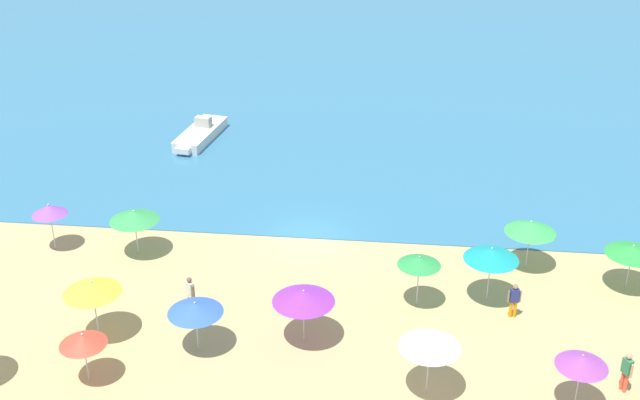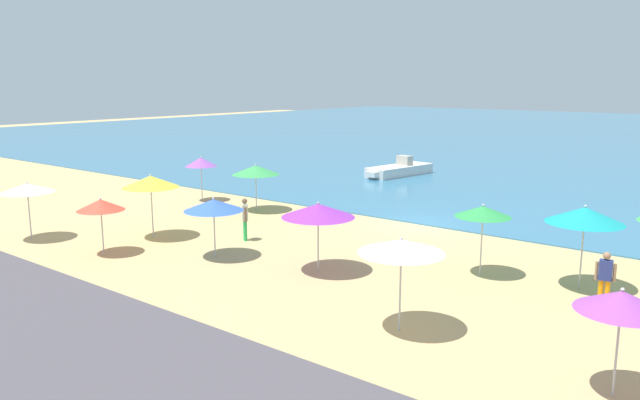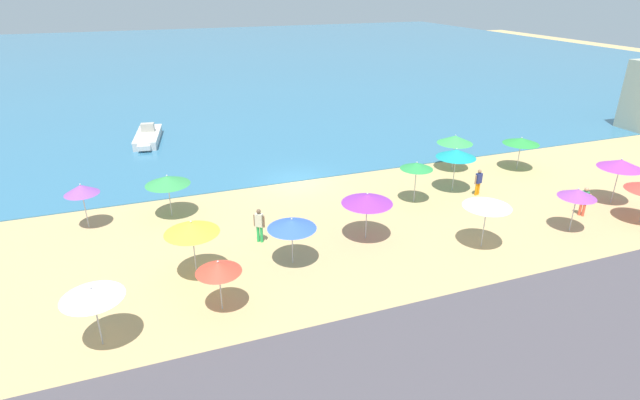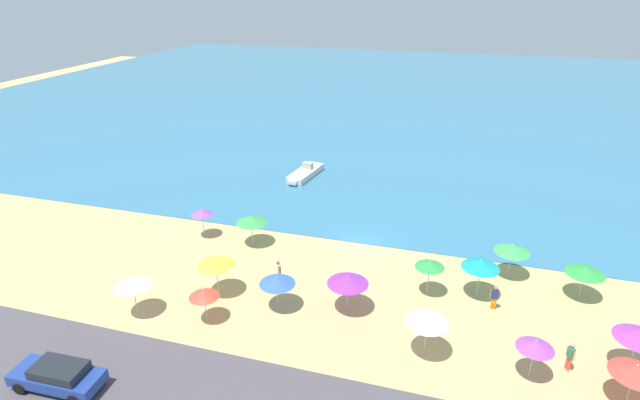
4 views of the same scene
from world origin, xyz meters
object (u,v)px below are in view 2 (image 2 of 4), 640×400
at_px(beach_umbrella_2, 101,205).
at_px(beach_umbrella_5, 483,211).
at_px(bather_0, 245,217).
at_px(beach_umbrella_1, 27,188).
at_px(beach_umbrella_14, 201,162).
at_px(beach_umbrella_10, 585,215).
at_px(beach_umbrella_11, 214,205).
at_px(beach_umbrella_3, 622,301).
at_px(beach_umbrella_4, 401,246).
at_px(skiff_nearshore, 399,170).
at_px(beach_umbrella_13, 318,210).
at_px(bather_2, 605,276).
at_px(beach_umbrella_0, 151,182).
at_px(beach_umbrella_7, 256,170).

bearing_deg(beach_umbrella_2, beach_umbrella_5, 27.60).
xyz_separation_m(beach_umbrella_5, bather_0, (-9.49, -1.61, -1.21)).
height_order(beach_umbrella_1, beach_umbrella_14, beach_umbrella_14).
height_order(beach_umbrella_2, beach_umbrella_14, beach_umbrella_14).
distance_m(beach_umbrella_10, beach_umbrella_14, 20.59).
relative_size(beach_umbrella_11, beach_umbrella_14, 0.92).
xyz_separation_m(beach_umbrella_3, beach_umbrella_14, (-23.05, 8.93, 0.06)).
height_order(beach_umbrella_3, beach_umbrella_4, beach_umbrella_4).
distance_m(bather_0, skiff_nearshore, 19.46).
relative_size(beach_umbrella_5, beach_umbrella_13, 0.98).
xyz_separation_m(beach_umbrella_13, skiff_nearshore, (-9.24, 20.44, -1.71)).
bearing_deg(beach_umbrella_3, beach_umbrella_14, 158.82).
xyz_separation_m(beach_umbrella_2, bather_2, (16.22, 5.94, -0.99)).
bearing_deg(beach_umbrella_14, bather_2, -9.10).
distance_m(beach_umbrella_2, bather_0, 5.57).
distance_m(beach_umbrella_0, beach_umbrella_1, 4.97).
distance_m(beach_umbrella_0, beach_umbrella_14, 8.11).
distance_m(beach_umbrella_4, bather_0, 10.76).
relative_size(beach_umbrella_11, beach_umbrella_13, 0.90).
height_order(beach_umbrella_11, beach_umbrella_13, beach_umbrella_13).
relative_size(beach_umbrella_2, beach_umbrella_11, 0.96).
bearing_deg(beach_umbrella_0, beach_umbrella_2, -77.45).
height_order(beach_umbrella_5, beach_umbrella_13, beach_umbrella_5).
bearing_deg(bather_0, beach_umbrella_10, 10.17).
bearing_deg(skiff_nearshore, beach_umbrella_4, -58.62).
xyz_separation_m(beach_umbrella_0, beach_umbrella_13, (8.31, 0.60, -0.22)).
bearing_deg(beach_umbrella_0, bather_2, 10.86).
bearing_deg(bather_2, beach_umbrella_7, 168.97).
relative_size(beach_umbrella_1, bather_0, 1.37).
bearing_deg(skiff_nearshore, beach_umbrella_3, -50.28).
height_order(beach_umbrella_1, beach_umbrella_11, beach_umbrella_1).
bearing_deg(beach_umbrella_4, beach_umbrella_11, 169.29).
bearing_deg(beach_umbrella_7, bather_2, -11.03).
xyz_separation_m(beach_umbrella_0, beach_umbrella_1, (-3.71, -3.30, -0.22)).
xyz_separation_m(beach_umbrella_11, bather_0, (-0.90, 2.45, -0.98)).
distance_m(beach_umbrella_11, skiff_nearshore, 22.09).
distance_m(beach_umbrella_0, beach_umbrella_7, 6.62).
xyz_separation_m(beach_umbrella_2, skiff_nearshore, (-1.54, 23.75, -1.46)).
bearing_deg(beach_umbrella_4, beach_umbrella_3, -2.05).
distance_m(beach_umbrella_11, beach_umbrella_14, 11.30).
distance_m(beach_umbrella_0, skiff_nearshore, 21.15).
distance_m(beach_umbrella_3, skiff_nearshore, 30.35).
xyz_separation_m(beach_umbrella_14, skiff_nearshore, (3.68, 14.38, -1.70)).
relative_size(beach_umbrella_5, beach_umbrella_10, 0.91).
bearing_deg(beach_umbrella_11, skiff_nearshore, 103.51).
distance_m(beach_umbrella_14, bather_0, 9.24).
relative_size(beach_umbrella_0, bather_2, 1.67).
bearing_deg(beach_umbrella_7, beach_umbrella_4, -32.48).
relative_size(bather_2, skiff_nearshore, 0.28).
bearing_deg(beach_umbrella_11, beach_umbrella_10, 22.00).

